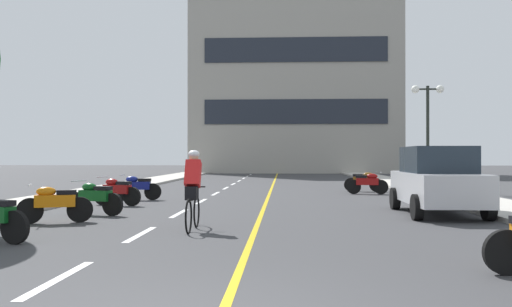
{
  "coord_description": "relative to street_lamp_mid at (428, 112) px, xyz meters",
  "views": [
    {
      "loc": [
        0.86,
        -4.84,
        1.56
      ],
      "look_at": [
        -0.43,
        20.36,
        1.69
      ],
      "focal_mm": 38.59,
      "sensor_mm": 36.0,
      "label": 1
    }
  ],
  "objects": [
    {
      "name": "motorcycle_5",
      "position": [
        -11.7,
        -5.82,
        -3.1
      ],
      "size": [
        1.7,
        0.6,
        0.92
      ],
      "color": "black",
      "rests_on": "ground"
    },
    {
      "name": "cyclist_rider",
      "position": [
        -8.41,
        -13.59,
        -2.68
      ],
      "size": [
        0.42,
        1.77,
        1.71
      ],
      "color": "black",
      "rests_on": "ground"
    },
    {
      "name": "lane_dash_7",
      "position": [
        -9.34,
        9.71,
        -3.57
      ],
      "size": [
        0.14,
        2.2,
        0.01
      ],
      "primitive_type": "cube",
      "color": "silver",
      "rests_on": "ground"
    },
    {
      "name": "lane_dash_3",
      "position": [
        -9.34,
        -6.29,
        -3.57
      ],
      "size": [
        0.14,
        2.2,
        0.01
      ],
      "primitive_type": "cube",
      "color": "silver",
      "rests_on": "ground"
    },
    {
      "name": "lane_dash_4",
      "position": [
        -9.34,
        -2.29,
        -3.57
      ],
      "size": [
        0.14,
        2.2,
        0.01
      ],
      "primitive_type": "cube",
      "color": "silver",
      "rests_on": "ground"
    },
    {
      "name": "lane_dash_11",
      "position": [
        -9.34,
        25.71,
        -3.57
      ],
      "size": [
        0.14,
        2.2,
        0.01
      ],
      "primitive_type": "cube",
      "color": "silver",
      "rests_on": "ground"
    },
    {
      "name": "lane_dash_8",
      "position": [
        -9.34,
        13.71,
        -3.57
      ],
      "size": [
        0.14,
        2.2,
        0.01
      ],
      "primitive_type": "cube",
      "color": "silver",
      "rests_on": "ground"
    },
    {
      "name": "lane_dash_6",
      "position": [
        -9.34,
        5.71,
        -3.57
      ],
      "size": [
        0.14,
        2.2,
        0.01
      ],
      "primitive_type": "cube",
      "color": "silver",
      "rests_on": "ground"
    },
    {
      "name": "lane_dash_0",
      "position": [
        -9.34,
        -18.29,
        -3.57
      ],
      "size": [
        0.14,
        2.2,
        0.01
      ],
      "primitive_type": "cube",
      "color": "silver",
      "rests_on": "ground"
    },
    {
      "name": "office_building",
      "position": [
        -5.45,
        27.92,
        5.79
      ],
      "size": [
        19.71,
        6.54,
        18.72
      ],
      "color": "#9E998E",
      "rests_on": "ground"
    },
    {
      "name": "parked_car_near",
      "position": [
        -2.38,
        -10.2,
        -2.65
      ],
      "size": [
        1.96,
        4.22,
        1.82
      ],
      "color": "black",
      "rests_on": "ground"
    },
    {
      "name": "lane_dash_9",
      "position": [
        -9.34,
        17.71,
        -3.57
      ],
      "size": [
        0.14,
        2.2,
        0.01
      ],
      "primitive_type": "cube",
      "color": "silver",
      "rests_on": "ground"
    },
    {
      "name": "ground_plane",
      "position": [
        -7.34,
        0.71,
        -3.57
      ],
      "size": [
        140.0,
        140.0,
        0.0
      ],
      "primitive_type": "plane",
      "color": "#38383A"
    },
    {
      "name": "motorcycle_2",
      "position": [
        -11.82,
        -12.59,
        -3.1
      ],
      "size": [
        1.64,
        0.79,
        0.92
      ],
      "color": "black",
      "rests_on": "ground"
    },
    {
      "name": "centre_line_yellow",
      "position": [
        -7.09,
        3.71,
        -3.57
      ],
      "size": [
        0.12,
        66.0,
        0.01
      ],
      "primitive_type": "cube",
      "color": "gold",
      "rests_on": "ground"
    },
    {
      "name": "lane_dash_2",
      "position": [
        -9.34,
        -10.29,
        -3.57
      ],
      "size": [
        0.14,
        2.2,
        0.01
      ],
      "primitive_type": "cube",
      "color": "silver",
      "rests_on": "ground"
    },
    {
      "name": "lane_dash_10",
      "position": [
        -9.34,
        21.71,
        -3.57
      ],
      "size": [
        0.14,
        2.2,
        0.01
      ],
      "primitive_type": "cube",
      "color": "silver",
      "rests_on": "ground"
    },
    {
      "name": "lane_dash_1",
      "position": [
        -9.34,
        -14.29,
        -3.57
      ],
      "size": [
        0.14,
        2.2,
        0.01
      ],
      "primitive_type": "cube",
      "color": "silver",
      "rests_on": "ground"
    },
    {
      "name": "motorcycle_4",
      "position": [
        -11.77,
        -7.99,
        -3.1
      ],
      "size": [
        1.65,
        0.76,
        0.92
      ],
      "color": "black",
      "rests_on": "ground"
    },
    {
      "name": "lane_dash_5",
      "position": [
        -9.34,
        1.71,
        -3.57
      ],
      "size": [
        0.14,
        2.2,
        0.01
      ],
      "primitive_type": "cube",
      "color": "silver",
      "rests_on": "ground"
    },
    {
      "name": "motorcycle_6",
      "position": [
        -3.04,
        -2.28,
        -3.1
      ],
      "size": [
        1.7,
        0.6,
        0.92
      ],
      "color": "black",
      "rests_on": "ground"
    },
    {
      "name": "curb_right",
      "position": [
        -0.14,
        3.71,
        -3.51
      ],
      "size": [
        2.4,
        72.0,
        0.12
      ],
      "primitive_type": "cube",
      "color": "#B7B2A8",
      "rests_on": "ground"
    },
    {
      "name": "motorcycle_7",
      "position": [
        -2.95,
        -0.6,
        -3.1
      ],
      "size": [
        1.7,
        0.6,
        0.92
      ],
      "color": "black",
      "rests_on": "ground"
    },
    {
      "name": "motorcycle_3",
      "position": [
        -11.49,
        -10.8,
        -3.1
      ],
      "size": [
        1.64,
        0.79,
        0.92
      ],
      "color": "black",
      "rests_on": "ground"
    },
    {
      "name": "curb_left",
      "position": [
        -14.54,
        3.71,
        -3.51
      ],
      "size": [
        2.4,
        72.0,
        0.12
      ],
      "primitive_type": "cube",
      "color": "#B7B2A8",
      "rests_on": "ground"
    },
    {
      "name": "street_lamp_mid",
      "position": [
        0.0,
        0.0,
        0.0
      ],
      "size": [
        1.46,
        0.36,
        4.66
      ],
      "color": "black",
      "rests_on": "curb_right"
    }
  ]
}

